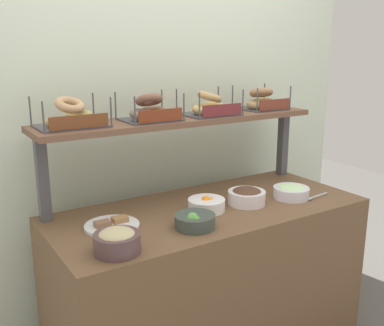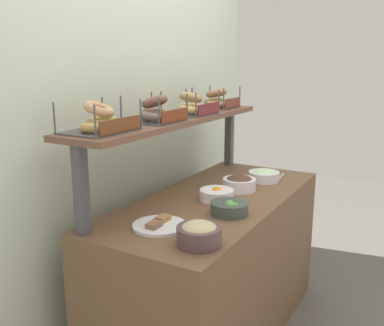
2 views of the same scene
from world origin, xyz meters
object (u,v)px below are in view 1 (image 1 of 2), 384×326
(bagel_basket_plain, at_px, (209,107))
(bagel_basket_poppy, at_px, (149,111))
(serving_plate_white, at_px, (112,225))
(bowl_hummus, at_px, (117,241))
(bowl_veggie_mix, at_px, (195,221))
(serving_spoon_near_plate, at_px, (313,197))
(bagel_basket_everything, at_px, (261,101))
(bowl_scallion_spread, at_px, (291,191))
(bowl_fruit_salad, at_px, (206,204))
(bagel_basket_sesame, at_px, (71,117))
(bowl_chocolate_spread, at_px, (247,196))

(bagel_basket_plain, bearing_deg, bagel_basket_poppy, 179.46)
(serving_plate_white, height_order, bagel_basket_plain, bagel_basket_plain)
(bowl_hummus, height_order, serving_plate_white, bowl_hummus)
(bowl_veggie_mix, bearing_deg, serving_spoon_near_plate, -0.15)
(bagel_basket_poppy, bearing_deg, bagel_basket_everything, 1.93)
(bowl_scallion_spread, distance_m, bagel_basket_everything, 0.60)
(bowl_fruit_salad, relative_size, bagel_basket_poppy, 0.64)
(bowl_veggie_mix, height_order, bagel_basket_plain, bagel_basket_plain)
(bowl_fruit_salad, bearing_deg, bagel_basket_poppy, 119.88)
(bowl_fruit_salad, xyz_separation_m, bagel_basket_sesame, (-0.56, 0.31, 0.44))
(serving_spoon_near_plate, height_order, bagel_basket_poppy, bagel_basket_poppy)
(serving_plate_white, height_order, bagel_basket_sesame, bagel_basket_sesame)
(bowl_fruit_salad, distance_m, bowl_chocolate_spread, 0.23)
(bowl_hummus, distance_m, bagel_basket_plain, 1.00)
(bowl_chocolate_spread, relative_size, serving_spoon_near_plate, 1.07)
(bowl_fruit_salad, bearing_deg, bagel_basket_sesame, 151.15)
(bowl_hummus, distance_m, bagel_basket_everything, 1.34)
(bagel_basket_plain, relative_size, bagel_basket_everything, 1.13)
(bowl_fruit_salad, xyz_separation_m, bowl_chocolate_spread, (0.23, -0.03, 0.01))
(bowl_chocolate_spread, height_order, bagel_basket_poppy, bagel_basket_poppy)
(bowl_veggie_mix, bearing_deg, bowl_chocolate_spread, 17.11)
(bagel_basket_sesame, relative_size, bagel_basket_poppy, 1.10)
(bagel_basket_plain, bearing_deg, bagel_basket_everything, 4.22)
(bowl_scallion_spread, relative_size, serving_spoon_near_plate, 1.06)
(bowl_hummus, xyz_separation_m, bagel_basket_everything, (1.16, 0.51, 0.43))
(bowl_chocolate_spread, bearing_deg, bagel_basket_plain, 94.61)
(bowl_veggie_mix, distance_m, bagel_basket_sesame, 0.75)
(bagel_basket_poppy, relative_size, bagel_basket_plain, 0.98)
(bagel_basket_everything, bearing_deg, bowl_chocolate_spread, -137.29)
(bowl_veggie_mix, relative_size, bagel_basket_poppy, 0.64)
(bowl_scallion_spread, bearing_deg, bagel_basket_everything, 75.20)
(bowl_scallion_spread, bearing_deg, bowl_veggie_mix, -173.90)
(bowl_scallion_spread, distance_m, bowl_chocolate_spread, 0.27)
(bowl_hummus, bearing_deg, bagel_basket_sesame, 89.35)
(bagel_basket_sesame, bearing_deg, bagel_basket_everything, -0.03)
(serving_plate_white, xyz_separation_m, bagel_basket_plain, (0.69, 0.23, 0.47))
(bagel_basket_plain, xyz_separation_m, bagel_basket_everything, (0.39, 0.03, -0.00))
(bowl_scallion_spread, relative_size, bagel_basket_plain, 0.65)
(bagel_basket_plain, bearing_deg, bowl_veggie_mix, -130.80)
(bowl_veggie_mix, xyz_separation_m, serving_plate_white, (-0.31, 0.20, -0.02))
(bowl_veggie_mix, height_order, bagel_basket_poppy, bagel_basket_poppy)
(bagel_basket_poppy, bearing_deg, serving_plate_white, -144.01)
(bowl_hummus, height_order, bowl_scallion_spread, bowl_hummus)
(bowl_hummus, height_order, bagel_basket_everything, bagel_basket_everything)
(bowl_veggie_mix, height_order, serving_spoon_near_plate, bowl_veggie_mix)
(bowl_fruit_salad, relative_size, bagel_basket_sesame, 0.58)
(serving_spoon_near_plate, bearing_deg, bowl_veggie_mix, 179.85)
(bowl_scallion_spread, bearing_deg, bagel_basket_poppy, 150.81)
(bowl_fruit_salad, bearing_deg, bagel_basket_everything, 27.23)
(bowl_chocolate_spread, bearing_deg, bowl_scallion_spread, -11.13)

